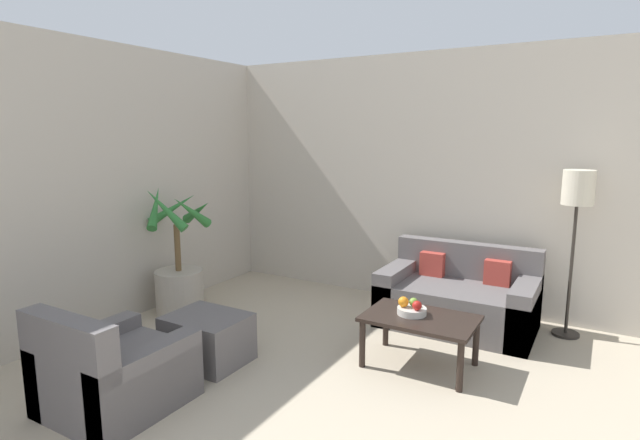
# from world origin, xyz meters

# --- Properties ---
(wall_back) EXTENTS (7.85, 0.06, 2.70)m
(wall_back) POSITION_xyz_m (0.00, 6.80, 1.35)
(wall_back) COLOR #BCB2A3
(wall_back) RESTS_ON ground_plane
(potted_palm) EXTENTS (0.72, 0.71, 1.35)m
(potted_palm) POSITION_xyz_m (-2.77, 5.12, 0.40)
(potted_palm) COLOR #ADA393
(potted_palm) RESTS_ON ground_plane
(sofa_loveseat) EXTENTS (1.43, 0.84, 0.77)m
(sofa_loveseat) POSITION_xyz_m (-0.18, 6.23, 0.27)
(sofa_loveseat) COLOR #605B5B
(sofa_loveseat) RESTS_ON ground_plane
(floor_lamp) EXTENTS (0.27, 0.27, 1.54)m
(floor_lamp) POSITION_xyz_m (0.76, 6.50, 1.27)
(floor_lamp) COLOR #2D2823
(floor_lamp) RESTS_ON ground_plane
(coffee_table) EXTENTS (0.87, 0.57, 0.42)m
(coffee_table) POSITION_xyz_m (-0.21, 5.21, 0.36)
(coffee_table) COLOR black
(coffee_table) RESTS_ON ground_plane
(fruit_bowl) EXTENTS (0.23, 0.23, 0.06)m
(fruit_bowl) POSITION_xyz_m (-0.29, 5.23, 0.45)
(fruit_bowl) COLOR beige
(fruit_bowl) RESTS_ON coffee_table
(apple_red) EXTENTS (0.08, 0.08, 0.08)m
(apple_red) POSITION_xyz_m (-0.24, 5.19, 0.51)
(apple_red) COLOR red
(apple_red) RESTS_ON fruit_bowl
(apple_green) EXTENTS (0.07, 0.07, 0.07)m
(apple_green) POSITION_xyz_m (-0.29, 5.27, 0.51)
(apple_green) COLOR olive
(apple_green) RESTS_ON fruit_bowl
(orange_fruit) EXTENTS (0.09, 0.09, 0.09)m
(orange_fruit) POSITION_xyz_m (-0.36, 5.21, 0.52)
(orange_fruit) COLOR orange
(orange_fruit) RESTS_ON fruit_bowl
(armchair) EXTENTS (0.79, 0.83, 0.75)m
(armchair) POSITION_xyz_m (-1.81, 3.57, 0.25)
(armchair) COLOR #605B5B
(armchair) RESTS_ON ground_plane
(ottoman) EXTENTS (0.63, 0.51, 0.39)m
(ottoman) POSITION_xyz_m (-1.74, 4.42, 0.20)
(ottoman) COLOR #605B5B
(ottoman) RESTS_ON ground_plane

